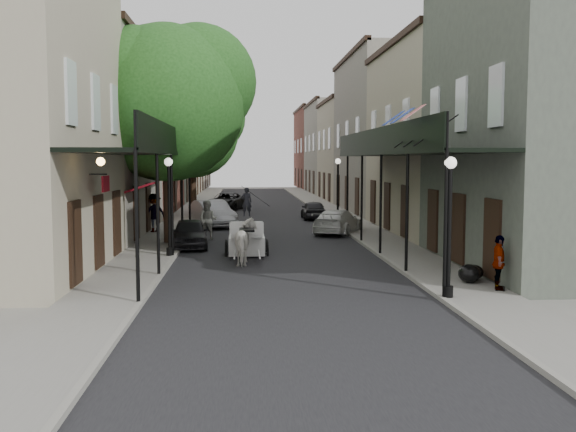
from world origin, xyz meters
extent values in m
plane|color=gray|center=(0.00, 0.00, 0.00)|extent=(140.00, 140.00, 0.00)
cube|color=black|center=(0.00, 20.00, 0.01)|extent=(8.00, 90.00, 0.01)
cube|color=gray|center=(-5.00, 20.00, 0.06)|extent=(2.20, 90.00, 0.12)
cube|color=gray|center=(5.00, 20.00, 0.06)|extent=(2.20, 90.00, 0.12)
cube|color=#A39C82|center=(-8.60, 30.00, 5.25)|extent=(5.00, 80.00, 10.50)
cube|color=gray|center=(8.60, 30.00, 5.25)|extent=(5.00, 80.00, 10.50)
cube|color=black|center=(-5.00, 7.00, 4.00)|extent=(2.20, 18.00, 0.12)
cube|color=black|center=(-3.95, 7.00, 4.50)|extent=(0.06, 18.00, 1.00)
cylinder|color=black|center=(-4.00, -2.00, 2.12)|extent=(0.10, 0.10, 4.00)
cylinder|color=black|center=(-4.00, 6.00, 2.12)|extent=(0.10, 0.10, 4.00)
cylinder|color=black|center=(-4.00, 14.00, 2.12)|extent=(0.10, 0.10, 4.00)
cube|color=black|center=(5.00, 7.00, 4.00)|extent=(2.20, 18.00, 0.12)
cube|color=black|center=(3.95, 7.00, 4.50)|extent=(0.06, 18.00, 1.00)
cylinder|color=black|center=(4.00, -2.00, 2.12)|extent=(0.10, 0.10, 4.00)
cylinder|color=black|center=(4.00, 6.00, 2.12)|extent=(0.10, 0.10, 4.00)
cylinder|color=black|center=(4.00, 14.00, 2.12)|extent=(0.10, 0.10, 4.00)
cylinder|color=#382619|center=(-4.60, 10.00, 2.92)|extent=(0.44, 0.44, 5.60)
sphere|color=#1E4917|center=(-4.60, 10.00, 6.20)|extent=(6.80, 6.80, 6.80)
sphere|color=#1E4917|center=(-3.24, 10.60, 7.20)|extent=(5.10, 5.10, 5.10)
cylinder|color=#382619|center=(-4.60, 24.00, 2.64)|extent=(0.44, 0.44, 5.04)
sphere|color=#1E4917|center=(-4.60, 24.00, 5.58)|extent=(6.00, 6.00, 6.00)
sphere|color=#1E4917|center=(-3.40, 24.60, 6.48)|extent=(4.50, 4.50, 4.50)
cylinder|color=black|center=(4.10, -2.00, 0.27)|extent=(0.28, 0.28, 0.30)
cylinder|color=black|center=(4.10, -2.00, 1.82)|extent=(0.12, 0.12, 3.40)
sphere|color=white|center=(4.10, -2.00, 3.67)|extent=(0.32, 0.32, 0.32)
cylinder|color=black|center=(-4.10, 6.00, 0.27)|extent=(0.28, 0.28, 0.30)
cylinder|color=black|center=(-4.10, 6.00, 1.82)|extent=(0.12, 0.12, 3.40)
sphere|color=white|center=(-4.10, 6.00, 3.67)|extent=(0.32, 0.32, 0.32)
cylinder|color=black|center=(4.10, 18.00, 0.27)|extent=(0.28, 0.28, 0.30)
cylinder|color=black|center=(4.10, 18.00, 1.82)|extent=(0.12, 0.12, 3.40)
sphere|color=white|center=(4.10, 18.00, 3.67)|extent=(0.32, 0.32, 0.32)
imported|color=silver|center=(-1.18, 4.49, 0.81)|extent=(0.88, 1.93, 1.63)
torus|color=black|center=(-1.99, 7.35, 0.61)|extent=(0.09, 1.27, 1.27)
torus|color=black|center=(-0.37, 7.35, 0.61)|extent=(0.09, 1.27, 1.27)
torus|color=black|center=(-1.79, 5.97, 0.32)|extent=(0.07, 0.66, 0.66)
torus|color=black|center=(-0.57, 5.97, 0.32)|extent=(0.07, 0.66, 0.66)
cube|color=white|center=(-1.18, 7.15, 1.04)|extent=(1.38, 1.78, 0.69)
cube|color=white|center=(-1.18, 6.11, 1.53)|extent=(1.19, 0.54, 0.12)
cube|color=white|center=(-1.18, 5.87, 1.83)|extent=(1.18, 0.10, 0.49)
imported|color=black|center=(-1.18, 6.11, 2.14)|extent=(0.41, 0.27, 1.11)
imported|color=beige|center=(-2.97, 11.70, 0.93)|extent=(1.06, 0.93, 1.86)
imported|color=gray|center=(-5.80, 14.17, 1.09)|extent=(1.44, 1.27, 1.94)
imported|color=gray|center=(5.80, -1.20, 0.89)|extent=(0.64, 0.97, 1.54)
imported|color=black|center=(-3.60, 9.00, 0.62)|extent=(1.76, 3.77, 1.25)
imported|color=#9F9EA3|center=(-3.06, 17.59, 0.74)|extent=(3.01, 4.77, 1.48)
imported|color=black|center=(-2.60, 29.58, 0.65)|extent=(3.23, 5.08, 1.31)
imported|color=silver|center=(3.46, 13.73, 0.62)|extent=(3.29, 4.62, 1.24)
imported|color=black|center=(3.11, 21.74, 0.60)|extent=(1.43, 3.51, 1.19)
ellipsoid|color=black|center=(5.36, -0.11, 0.40)|extent=(0.66, 0.66, 0.56)
ellipsoid|color=black|center=(5.66, 0.34, 0.35)|extent=(0.57, 0.57, 0.46)
camera|label=1|loc=(-1.28, -18.41, 3.74)|focal=40.00mm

